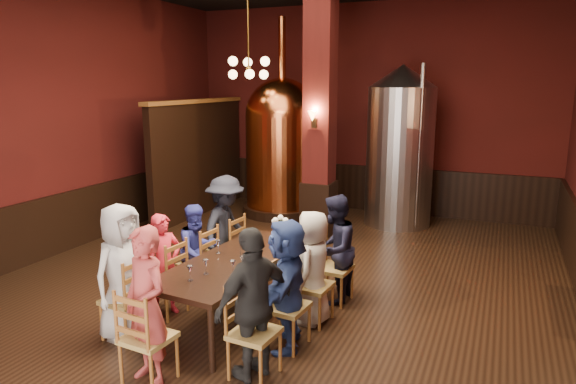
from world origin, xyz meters
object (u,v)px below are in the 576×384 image
at_px(person_1, 164,265).
at_px(steel_vessel, 400,146).
at_px(rose_vase, 280,225).
at_px(copper_kettle, 282,145).
at_px(person_2, 198,250).
at_px(dining_table, 237,264).
at_px(person_0, 123,272).

height_order(person_1, steel_vessel, steel_vessel).
bearing_deg(rose_vase, copper_kettle, 113.11).
distance_m(copper_kettle, steel_vessel, 2.51).
bearing_deg(person_2, dining_table, -92.17).
height_order(dining_table, person_1, person_1).
height_order(person_1, rose_vase, person_1).
bearing_deg(steel_vessel, dining_table, -100.63).
bearing_deg(dining_table, steel_vessel, 84.16).
relative_size(dining_table, steel_vessel, 0.78).
bearing_deg(steel_vessel, rose_vase, -99.73).
relative_size(person_0, person_1, 1.21).
xyz_separation_m(person_2, steel_vessel, (1.77, 4.64, 0.96)).
distance_m(person_2, steel_vessel, 5.06).
bearing_deg(dining_table, rose_vase, 79.32).
xyz_separation_m(person_1, steel_vessel, (1.82, 5.30, 0.95)).
bearing_deg(rose_vase, dining_table, -105.48).
bearing_deg(person_1, copper_kettle, 30.66).
height_order(person_2, rose_vase, person_2).
xyz_separation_m(person_0, steel_vessel, (1.88, 5.97, 0.81)).
relative_size(dining_table, person_2, 1.96).
relative_size(copper_kettle, steel_vessel, 1.31).
distance_m(dining_table, person_1, 0.91).
bearing_deg(steel_vessel, person_2, -110.83).
height_order(person_0, copper_kettle, copper_kettle).
distance_m(dining_table, person_2, 0.91).
bearing_deg(steel_vessel, person_1, -108.97).
bearing_deg(person_0, steel_vessel, -8.86).
xyz_separation_m(copper_kettle, steel_vessel, (2.50, 0.11, 0.08)).
bearing_deg(person_2, steel_vessel, 3.01).
relative_size(person_0, copper_kettle, 0.37).
xyz_separation_m(copper_kettle, rose_vase, (1.77, -4.16, -0.52)).
height_order(dining_table, person_2, person_2).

